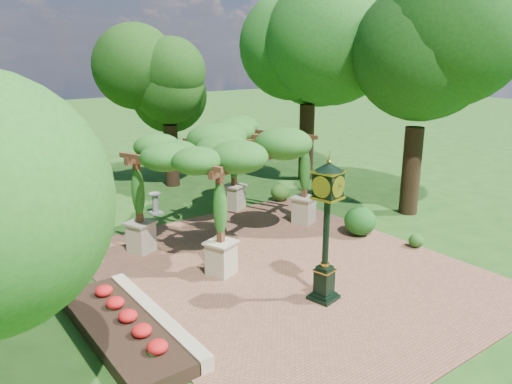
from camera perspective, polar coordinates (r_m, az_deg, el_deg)
ground at (r=15.02m, az=5.77°, el=-10.24°), size 120.00×120.00×0.00m
brick_plaza at (r=15.69m, az=3.30°, el=-8.90°), size 10.00×12.00×0.04m
border_wall at (r=13.04m, az=-11.42°, el=-13.86°), size 0.35×5.00×0.40m
flower_bed at (r=12.76m, az=-15.19°, el=-14.95°), size 1.50×5.00×0.36m
pedestal_clock at (r=13.18m, az=8.10°, el=-3.13°), size 0.91×0.91×3.90m
pergola at (r=17.47m, az=-3.26°, el=5.05°), size 7.42×6.04×4.03m
sundial at (r=21.13m, az=-11.43°, el=-1.45°), size 0.51×0.51×0.90m
shrub_front at (r=18.13m, az=17.84°, el=-5.30°), size 0.60×0.60×0.47m
shrub_mid at (r=18.68m, az=11.81°, el=-3.26°), size 1.20×1.20×1.05m
shrub_back at (r=22.43m, az=2.79°, el=-0.04°), size 1.11×1.11×0.76m
tree_north at (r=24.67m, az=-10.05°, el=12.95°), size 4.05×4.05×7.89m
tree_east_far at (r=25.83m, az=6.09°, el=16.59°), size 5.77×5.77×10.04m
tree_east_near at (r=20.91m, az=18.39°, el=14.66°), size 5.27×5.27×9.33m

